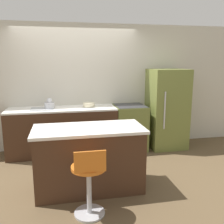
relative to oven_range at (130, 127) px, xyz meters
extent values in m
plane|color=brown|center=(-1.08, -0.35, -0.47)|extent=(14.00, 14.00, 0.00)
cube|color=beige|center=(-1.08, 0.36, 0.83)|extent=(8.00, 0.06, 2.60)
cube|color=#422819|center=(-1.40, 0.00, -0.02)|extent=(2.13, 0.66, 0.90)
cube|color=white|center=(-1.40, 0.00, 0.45)|extent=(2.13, 0.66, 0.03)
cube|color=#9EA3A8|center=(-1.77, 0.00, 0.46)|extent=(0.44, 0.36, 0.01)
cube|color=#422819|center=(-1.03, -1.55, -0.02)|extent=(1.50, 0.69, 0.89)
cube|color=white|center=(-1.03, -1.55, 0.44)|extent=(1.56, 0.73, 0.04)
cube|color=olive|center=(0.00, 0.00, 0.00)|extent=(0.65, 0.66, 0.93)
cube|color=black|center=(0.00, -0.33, -0.14)|extent=(0.45, 0.01, 0.32)
cube|color=#333338|center=(0.00, 0.00, 0.46)|extent=(0.61, 0.63, 0.01)
cube|color=olive|center=(0.81, -0.03, 0.37)|extent=(0.76, 0.72, 1.68)
cube|color=silver|center=(0.60, -0.40, 0.41)|extent=(0.02, 0.02, 0.75)
cylinder|color=#B7B7BC|center=(-1.11, -2.18, -0.45)|extent=(0.38, 0.38, 0.02)
cylinder|color=#B7B7BC|center=(-1.11, -2.18, -0.17)|extent=(0.06, 0.06, 0.59)
cylinder|color=orange|center=(-1.11, -2.18, 0.15)|extent=(0.42, 0.42, 0.04)
cube|color=orange|center=(-1.11, -2.36, 0.29)|extent=(0.36, 0.02, 0.25)
cylinder|color=silver|center=(-1.63, 0.04, 0.52)|extent=(0.20, 0.20, 0.11)
sphere|color=silver|center=(-1.63, 0.04, 0.61)|extent=(0.11, 0.11, 0.11)
cylinder|color=beige|center=(-0.86, 0.04, 0.51)|extent=(0.24, 0.24, 0.08)
camera|label=1|loc=(-1.39, -4.93, 1.39)|focal=40.00mm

